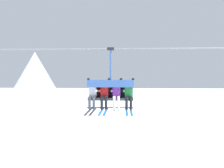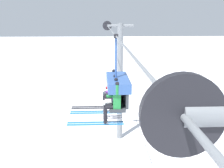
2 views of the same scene
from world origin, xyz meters
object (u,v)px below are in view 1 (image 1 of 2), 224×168
Objects in this scene: chairlift_chair at (111,87)px; skier_purple at (117,94)px; skier_red at (104,94)px; skier_green at (129,94)px; skier_white at (92,93)px.

skier_purple is (0.25, -0.21, -0.28)m from chairlift_chair.
skier_red is 1.00× the size of skier_green.
skier_purple is at bearing -40.07° from chairlift_chair.
skier_white is at bearing 180.00° from skier_purple.
chairlift_chair reaches higher than skier_red.
chairlift_chair is 1.48× the size of skier_purple.
chairlift_chair is at bearing 139.93° from skier_purple.
chairlift_chair is 0.83m from skier_green.
skier_white is (-0.76, -0.21, -0.28)m from chairlift_chair.
skier_green is (0.50, 0.00, 0.00)m from skier_purple.
skier_green is at bearing 0.00° from skier_purple.
skier_green is (1.51, 0.00, 0.00)m from skier_white.
skier_purple and skier_green have the same top height.
skier_green is at bearing -15.79° from chairlift_chair.
skier_red is 0.50m from skier_purple.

